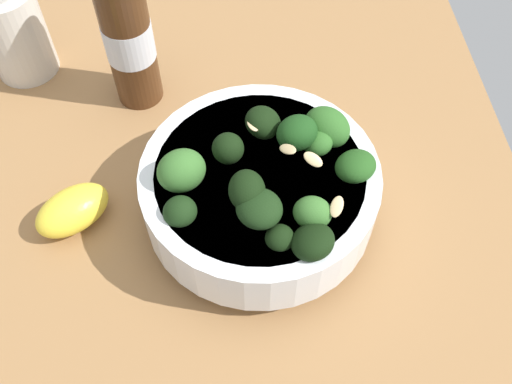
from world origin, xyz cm
name	(u,v)px	position (x,y,z in cm)	size (l,w,h in cm)	color
ground_plane	(227,180)	(0.00, 0.00, -1.78)	(58.57, 58.57, 3.55)	#996D42
bowl_of_broccoli	(258,188)	(2.74, -5.77, 4.75)	(21.42, 21.09, 11.14)	white
lemon_wedge	(69,210)	(-14.73, -4.97, 1.90)	(7.20, 4.38, 3.81)	yellow
bottle_tall	(124,35)	(-9.28, 11.32, 8.30)	(5.04, 5.04, 17.39)	#472814
bottle_short	(10,30)	(-22.32, 16.56, 5.43)	(6.89, 6.89, 12.18)	beige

